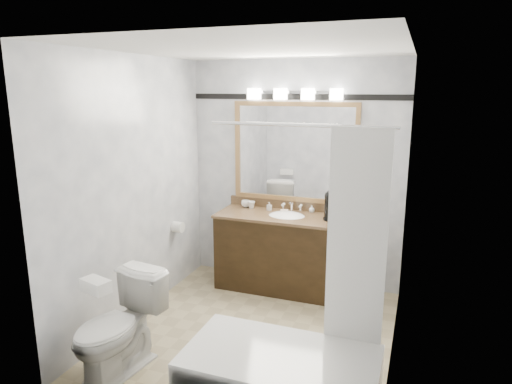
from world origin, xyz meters
TOP-DOWN VIEW (x-y plane):
  - room at (0.00, 0.00)m, footprint 2.42×2.62m
  - vanity at (0.00, 1.02)m, footprint 1.53×0.58m
  - mirror at (0.00, 1.28)m, footprint 1.40×0.04m
  - vanity_light_bar at (0.00, 1.23)m, footprint 1.02×0.14m
  - accent_stripe at (0.00, 1.29)m, footprint 2.40×0.01m
  - bathtub at (0.55, -0.90)m, footprint 1.30×0.75m
  - tp_roll at (-1.14, 0.66)m, footprint 0.11×0.12m
  - toilet at (-0.78, -0.92)m, footprint 0.55×0.82m
  - tissue_box at (-0.78, -1.12)m, footprint 0.24×0.17m
  - coffee_maker at (0.47, 1.05)m, footprint 0.16×0.20m
  - cup_left at (-0.55, 1.20)m, footprint 0.11×0.11m
  - cup_right at (-0.47, 1.17)m, footprint 0.11×0.11m
  - soap_bottle_a at (-0.25, 1.16)m, footprint 0.06×0.06m
  - soap_bottle_b at (0.23, 1.22)m, footprint 0.08×0.08m
  - soap_bar at (-0.06, 1.13)m, footprint 0.10×0.08m

SIDE VIEW (x-z plane):
  - bathtub at x=0.55m, z-range -0.70..1.26m
  - toilet at x=-0.78m, z-range 0.00..0.78m
  - vanity at x=0.00m, z-range -0.04..0.93m
  - tp_roll at x=-1.14m, z-range 0.64..0.76m
  - tissue_box at x=-0.78m, z-range 0.78..0.87m
  - soap_bar at x=-0.06m, z-range 0.85..0.88m
  - cup_left at x=-0.55m, z-range 0.85..0.93m
  - cup_right at x=-0.47m, z-range 0.85..0.93m
  - soap_bottle_b at x=0.23m, z-range 0.85..0.93m
  - soap_bottle_a at x=-0.25m, z-range 0.85..0.94m
  - coffee_maker at x=0.47m, z-range 0.85..1.16m
  - room at x=0.00m, z-range -0.01..2.51m
  - mirror at x=0.00m, z-range 0.95..2.05m
  - accent_stripe at x=0.00m, z-range 2.07..2.13m
  - vanity_light_bar at x=0.00m, z-range 2.07..2.19m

